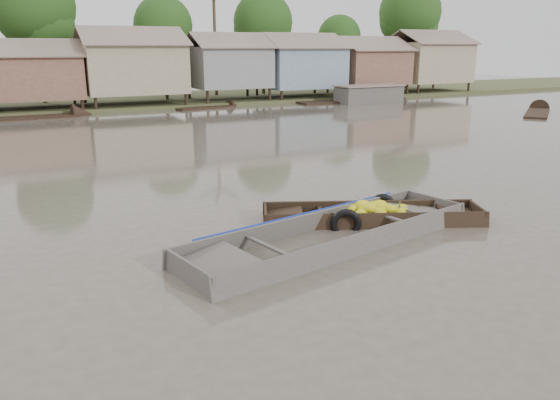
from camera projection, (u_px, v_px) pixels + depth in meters
name	position (u px, v px, depth m)	size (l,w,h in m)	color
ground	(327.00, 249.00, 11.42)	(120.00, 120.00, 0.00)	#50493D
riverbank	(132.00, 61.00, 39.28)	(120.00, 12.47, 10.22)	#384723
banana_boat	(369.00, 216.00, 13.19)	(5.35, 3.32, 0.76)	black
viewer_boat	(332.00, 240.00, 11.80)	(7.37, 3.23, 0.57)	#433C38
distant_boats	(296.00, 104.00, 37.87)	(48.55, 15.60, 1.38)	black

